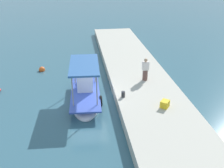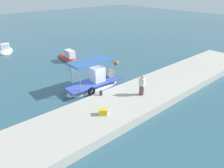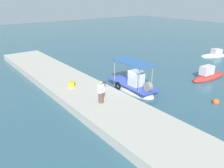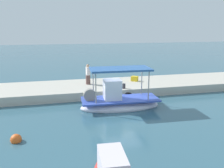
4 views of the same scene
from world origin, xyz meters
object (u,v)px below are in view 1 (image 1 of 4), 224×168
at_px(marker_buoy, 42,70).
at_px(mooring_bollard, 123,94).
at_px(fisherman_near_bollard, 145,70).
at_px(main_fishing_boat, 86,94).
at_px(cargo_crate, 165,104).

bearing_deg(marker_buoy, mooring_bollard, -139.92).
height_order(mooring_bollard, marker_buoy, mooring_bollard).
bearing_deg(fisherman_near_bollard, mooring_bollard, 140.49).
bearing_deg(marker_buoy, main_fishing_boat, -149.51).
distance_m(main_fishing_boat, cargo_crate, 5.37).
distance_m(cargo_crate, marker_buoy, 11.88).
relative_size(fisherman_near_bollard, cargo_crate, 3.00).
xyz_separation_m(main_fishing_boat, marker_buoy, (5.95, 3.50, -0.37)).
bearing_deg(cargo_crate, marker_buoy, 43.39).
xyz_separation_m(cargo_crate, marker_buoy, (8.62, 8.14, -0.76)).
bearing_deg(mooring_bollard, fisherman_near_bollard, -39.51).
xyz_separation_m(main_fishing_boat, mooring_bollard, (-1.05, -2.38, 0.38)).
xyz_separation_m(fisherman_near_bollard, mooring_bollard, (-2.49, 2.05, -0.56)).
height_order(main_fishing_boat, fisherman_near_bollard, main_fishing_boat).
bearing_deg(cargo_crate, fisherman_near_bollard, 2.88).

